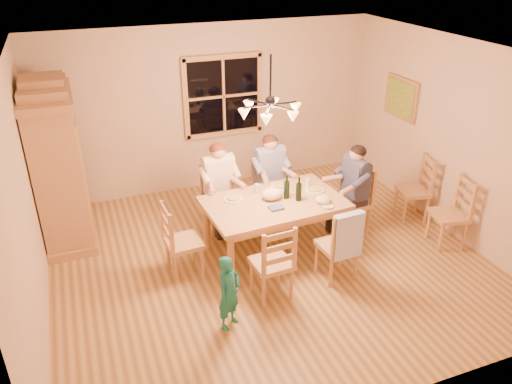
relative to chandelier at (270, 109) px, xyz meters
name	(u,v)px	position (x,y,z in m)	size (l,w,h in m)	color
floor	(268,259)	(0.00, 0.00, -2.08)	(5.50, 5.50, 0.00)	olive
ceiling	(271,54)	(0.00, 0.00, 0.62)	(5.50, 5.00, 0.02)	white
wall_back	(211,109)	(0.00, 2.50, -0.73)	(5.50, 0.02, 2.70)	#C6AE8C
wall_left	(24,205)	(-2.75, 0.00, -0.73)	(0.02, 5.00, 2.70)	#C6AE8C
wall_right	(452,138)	(2.75, 0.00, -0.73)	(0.02, 5.00, 2.70)	#C6AE8C
window	(223,96)	(0.20, 2.47, -0.53)	(1.30, 0.06, 1.30)	black
painting	(401,98)	(2.71, 1.20, -0.48)	(0.06, 0.78, 0.64)	#A07045
chandelier	(270,109)	(0.00, 0.00, 0.00)	(0.77, 0.68, 0.71)	black
armoire	(59,168)	(-2.42, 1.60, -1.02)	(0.66, 1.40, 2.30)	#A07045
dining_table	(274,208)	(0.15, 0.19, -1.42)	(1.87, 1.21, 0.76)	#A68449
chair_far_left	(220,210)	(-0.35, 1.01, -1.77)	(0.47, 0.45, 0.99)	tan
chair_far_right	(270,199)	(0.45, 1.06, -1.77)	(0.47, 0.45, 0.99)	tan
chair_near_left	(271,274)	(-0.24, -0.69, -1.77)	(0.47, 0.45, 0.99)	tan
chair_near_right	(336,256)	(0.66, -0.63, -1.77)	(0.47, 0.45, 0.99)	tan
chair_end_left	(185,253)	(-1.10, 0.11, -1.77)	(0.45, 0.47, 0.99)	tan
chair_end_right	(351,212)	(1.40, 0.26, -1.77)	(0.45, 0.47, 0.99)	tan
adult_woman	(219,177)	(-0.35, 1.01, -1.24)	(0.41, 0.44, 0.87)	beige
adult_plaid_man	(270,167)	(0.45, 1.06, -1.24)	(0.41, 0.44, 0.87)	navy
adult_slate_man	(355,179)	(1.40, 0.26, -1.24)	(0.44, 0.41, 0.87)	#393F5B
towel	(348,236)	(0.67, -0.82, -1.38)	(0.38, 0.10, 0.58)	#B0C5EE
wine_bottle_a	(287,187)	(0.34, 0.21, -1.15)	(0.08, 0.08, 0.33)	black
wine_bottle_b	(299,189)	(0.46, 0.10, -1.15)	(0.08, 0.08, 0.33)	black
plate_woman	(233,199)	(-0.33, 0.41, -1.31)	(0.26, 0.26, 0.02)	white
plate_plaid	(280,187)	(0.39, 0.53, -1.31)	(0.26, 0.26, 0.02)	white
plate_slate	(314,190)	(0.78, 0.27, -1.31)	(0.26, 0.26, 0.02)	white
wine_glass_a	(257,189)	(0.02, 0.48, -1.25)	(0.06, 0.06, 0.14)	silver
wine_glass_b	(308,183)	(0.73, 0.38, -1.25)	(0.06, 0.06, 0.14)	silver
cap	(323,200)	(0.72, -0.09, -1.26)	(0.20, 0.20, 0.11)	beige
napkin	(276,208)	(0.09, -0.02, -1.30)	(0.18, 0.14, 0.03)	#495886
cloth_bundle	(272,194)	(0.14, 0.25, -1.24)	(0.28, 0.22, 0.15)	beige
child	(229,293)	(-0.87, -1.02, -1.64)	(0.32, 0.21, 0.88)	#1B7C72
chair_spare_front	(447,225)	(2.45, -0.51, -1.77)	(0.50, 0.52, 0.99)	tan
chair_spare_back	(412,200)	(2.45, 0.28, -1.77)	(0.51, 0.53, 0.99)	tan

